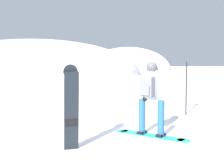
# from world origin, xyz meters

# --- Properties ---
(ground_plane) EXTENTS (300.00, 300.00, 0.00)m
(ground_plane) POSITION_xyz_m (0.00, 0.00, 0.00)
(ground_plane) COLOR white
(ridge_peak_main) EXTENTS (32.11, 28.90, 10.72)m
(ridge_peak_main) POSITION_xyz_m (0.16, 39.66, 0.00)
(ridge_peak_main) COLOR white
(ridge_peak_main) RESTS_ON ground
(ridge_peak_far) EXTENTS (20.04, 18.04, 11.01)m
(ridge_peak_far) POSITION_xyz_m (21.65, 55.89, 0.00)
(ridge_peak_far) COLOR white
(ridge_peak_far) RESTS_ON ground
(snowboarder_main) EXTENTS (1.23, 1.52, 1.71)m
(snowboarder_main) POSITION_xyz_m (-0.10, -0.26, 0.92)
(snowboarder_main) COLOR #23B7A3
(snowboarder_main) RESTS_ON ground
(spare_snowboard) EXTENTS (0.28, 0.14, 1.66)m
(spare_snowboard) POSITION_xyz_m (-2.01, -0.71, 0.84)
(spare_snowboard) COLOR black
(spare_snowboard) RESTS_ON ground
(piste_marker_near) EXTENTS (0.20, 0.20, 1.77)m
(piste_marker_near) POSITION_xyz_m (2.25, 1.93, 1.01)
(piste_marker_near) COLOR black
(piste_marker_near) RESTS_ON ground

